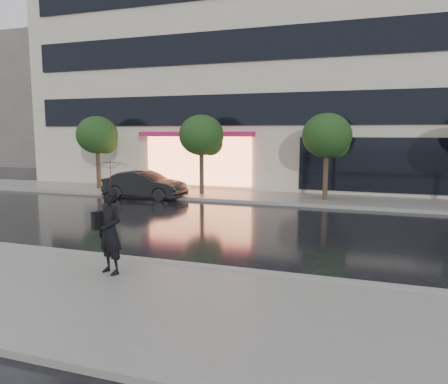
% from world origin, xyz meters
% --- Properties ---
extents(ground, '(120.00, 120.00, 0.00)m').
position_xyz_m(ground, '(0.00, 0.00, 0.00)').
color(ground, black).
rests_on(ground, ground).
extents(sidewalk_near, '(60.00, 4.50, 0.12)m').
position_xyz_m(sidewalk_near, '(0.00, -3.25, 0.06)').
color(sidewalk_near, slate).
rests_on(sidewalk_near, ground).
extents(sidewalk_far, '(60.00, 3.50, 0.12)m').
position_xyz_m(sidewalk_far, '(0.00, 10.25, 0.06)').
color(sidewalk_far, slate).
rests_on(sidewalk_far, ground).
extents(curb_near, '(60.00, 0.25, 0.14)m').
position_xyz_m(curb_near, '(0.00, -1.00, 0.07)').
color(curb_near, gray).
rests_on(curb_near, ground).
extents(curb_far, '(60.00, 0.25, 0.14)m').
position_xyz_m(curb_far, '(0.00, 8.50, 0.07)').
color(curb_far, gray).
rests_on(curb_far, ground).
extents(office_building, '(30.00, 12.76, 18.00)m').
position_xyz_m(office_building, '(-0.00, 17.97, 9.00)').
color(office_building, beige).
rests_on(office_building, ground).
extents(bg_building_left, '(14.00, 10.00, 12.00)m').
position_xyz_m(bg_building_left, '(-28.00, 26.00, 6.00)').
color(bg_building_left, '#59544F').
rests_on(bg_building_left, ground).
extents(tree_far_west, '(2.20, 2.20, 3.99)m').
position_xyz_m(tree_far_west, '(-8.94, 10.03, 2.92)').
color(tree_far_west, '#33261C').
rests_on(tree_far_west, ground).
extents(tree_mid_west, '(2.20, 2.20, 3.99)m').
position_xyz_m(tree_mid_west, '(-2.94, 10.03, 2.92)').
color(tree_mid_west, '#33261C').
rests_on(tree_mid_west, ground).
extents(tree_mid_east, '(2.20, 2.20, 3.99)m').
position_xyz_m(tree_mid_east, '(3.06, 10.03, 2.92)').
color(tree_mid_east, '#33261C').
rests_on(tree_mid_east, ground).
extents(parked_car, '(4.06, 1.56, 1.32)m').
position_xyz_m(parked_car, '(-5.23, 8.30, 0.66)').
color(parked_car, black).
rests_on(parked_car, ground).
extents(pedestrian_with_umbrella, '(1.11, 1.12, 2.44)m').
position_xyz_m(pedestrian_with_umbrella, '(-0.16, -2.13, 1.63)').
color(pedestrian_with_umbrella, black).
rests_on(pedestrian_with_umbrella, sidewalk_near).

